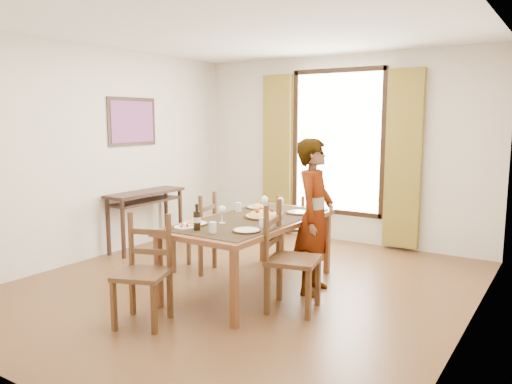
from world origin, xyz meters
The scene contains 22 objects.
ground centered at (0.00, 0.00, 0.00)m, with size 5.00×5.00×0.00m, color #472616.
room_shell centered at (0.00, 0.13, 1.54)m, with size 4.60×5.10×2.74m.
console_table centered at (-2.03, 0.60, 0.68)m, with size 0.38×1.20×0.80m.
dining_table centered at (0.13, -0.01, 0.70)m, with size 1.00×1.99×0.76m.
chair_west centered at (-0.76, 0.16, 0.43)m, with size 0.49×0.49×0.93m.
chair_north centered at (-0.08, 1.25, 0.39)m, with size 0.47×0.47×0.84m.
chair_south centered at (-0.17, -1.27, 0.45)m, with size 0.55×0.55×0.96m.
chair_east centered at (0.75, -0.31, 0.48)m, with size 0.54×0.54×1.02m.
man centered at (0.72, 0.27, 0.80)m, with size 0.46×0.63×1.60m, color #919599.
plate_sw centered at (-0.18, -0.56, 0.78)m, with size 0.27×0.27×0.05m, color silver, non-canonical shape.
plate_se centered at (0.42, -0.53, 0.78)m, with size 0.27×0.27×0.05m, color silver, non-canonical shape.
plate_nw centered at (-0.15, 0.54, 0.78)m, with size 0.27×0.27×0.05m, color silver, non-canonical shape.
plate_ne centered at (0.40, 0.52, 0.78)m, with size 0.27×0.27×0.05m, color silver, non-canonical shape.
pasta_platter centered at (0.20, 0.11, 0.81)m, with size 0.40×0.40×0.10m, color #B45B17, non-canonical shape.
caprese_plate centered at (-0.16, -0.73, 0.78)m, with size 0.20×0.20×0.04m, color silver, non-canonical shape.
wine_glass_a centered at (0.01, -0.36, 0.85)m, with size 0.08×0.08×0.18m, color white, non-canonical shape.
wine_glass_b centered at (0.24, 0.40, 0.85)m, with size 0.08×0.08×0.18m, color white, non-canonical shape.
wine_glass_c centered at (0.03, 0.40, 0.85)m, with size 0.08×0.08×0.18m, color white, non-canonical shape.
tumbler_a centered at (0.45, -0.31, 0.81)m, with size 0.07×0.07×0.10m, color silver.
tumbler_b centered at (-0.23, 0.26, 0.81)m, with size 0.07×0.07×0.10m, color silver.
tumbler_c centered at (0.18, -0.74, 0.81)m, with size 0.07×0.07×0.10m, color silver.
wine_bottle centered at (0.00, -0.73, 0.88)m, with size 0.07×0.07×0.25m, color black, non-canonical shape.
Camera 1 is at (2.95, -4.28, 1.80)m, focal length 35.00 mm.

